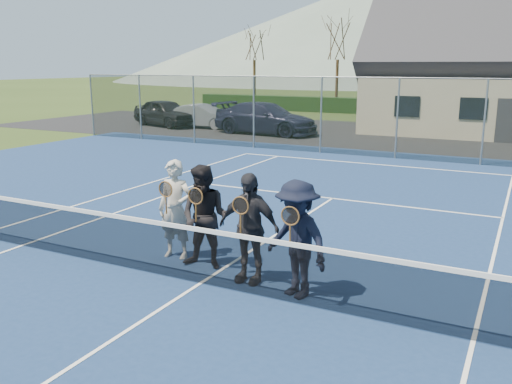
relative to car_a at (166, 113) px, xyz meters
The scene contains 18 objects.
ground 14.48m from the car_a, ahead, with size 220.00×220.00×0.00m, color #2D4017.
court_surface 23.62m from the car_a, 52.41° to the right, with size 30.00×30.00×0.02m, color navy.
tarmac_carpark 10.51m from the car_a, ahead, with size 40.00×12.00×0.01m, color black.
hedge_row 19.60m from the car_a, 42.70° to the left, with size 40.00×1.20×1.10m, color black.
hill_west 77.46m from the car_a, 97.91° to the left, with size 110.00×110.00×18.00m, color slate.
car_a is the anchor object (origin of this frame).
car_b 2.41m from the car_a, ahead, with size 1.39×3.98×1.31m, color gray.
car_c 6.76m from the car_a, ahead, with size 2.24×5.51×1.60m, color #181A31.
court_markings 23.62m from the car_a, 52.41° to the right, with size 11.03×23.83×0.01m.
tennis_net 23.61m from the car_a, 52.41° to the right, with size 11.68×0.08×1.10m.
perimeter_fence 15.33m from the car_a, 19.89° to the right, with size 30.07×0.07×3.02m.
tree_a 15.23m from the car_a, 96.38° to the left, with size 3.20×3.20×7.77m.
tree_b 16.08m from the car_a, 69.29° to the left, with size 3.20×3.20×7.77m.
tree_c 22.33m from the car_a, 41.06° to the left, with size 3.20×3.20×7.77m.
player_a 22.28m from the car_a, 53.23° to the right, with size 0.70×0.53×1.80m.
player_b 22.88m from the car_a, 52.02° to the right, with size 0.94×0.76×1.80m.
player_c 23.64m from the car_a, 50.50° to the right, with size 1.06×0.51×1.80m.
player_d 24.37m from the car_a, 49.12° to the right, with size 1.33×1.06×1.80m.
Camera 1 is at (4.50, -6.85, 3.45)m, focal length 38.00 mm.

